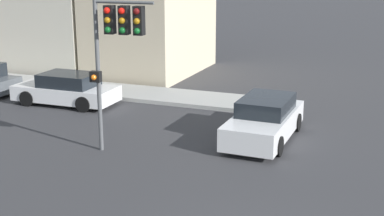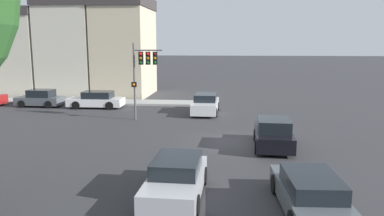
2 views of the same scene
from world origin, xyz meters
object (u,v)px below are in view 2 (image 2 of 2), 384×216
(parked_car_1, at_px, (40,99))
(crossing_car_3, at_px, (310,194))
(crossing_car_1, at_px, (206,104))
(parked_car_0, at_px, (97,100))
(crossing_car_0, at_px, (273,134))
(crossing_car_2, at_px, (176,179))
(traffic_signal, at_px, (144,65))

(parked_car_1, bearing_deg, crossing_car_3, 136.69)
(crossing_car_1, bearing_deg, parked_car_0, -98.41)
(crossing_car_0, xyz_separation_m, parked_car_0, (11.12, 13.59, -0.05))
(crossing_car_2, bearing_deg, crossing_car_1, -178.63)
(crossing_car_0, relative_size, parked_car_0, 0.91)
(traffic_signal, relative_size, parked_car_1, 1.37)
(parked_car_1, bearing_deg, parked_car_0, 179.87)
(parked_car_0, bearing_deg, traffic_signal, 137.08)
(parked_car_1, bearing_deg, crossing_car_1, 174.82)
(crossing_car_3, xyz_separation_m, parked_car_0, (18.83, 13.89, 0.03))
(traffic_signal, bearing_deg, crossing_car_1, 123.35)
(crossing_car_1, bearing_deg, crossing_car_2, 1.09)
(crossing_car_2, xyz_separation_m, parked_car_0, (18.01, 9.41, -0.01))
(traffic_signal, height_order, crossing_car_2, traffic_signal)
(crossing_car_2, relative_size, crossing_car_3, 0.91)
(crossing_car_1, relative_size, crossing_car_3, 0.98)
(crossing_car_0, bearing_deg, crossing_car_3, -175.37)
(crossing_car_3, distance_m, parked_car_0, 23.40)
(crossing_car_0, height_order, crossing_car_3, crossing_car_0)
(crossing_car_1, height_order, crossing_car_3, crossing_car_1)
(crossing_car_0, xyz_separation_m, crossing_car_2, (-6.89, 4.19, -0.05))
(traffic_signal, relative_size, crossing_car_2, 1.23)
(traffic_signal, bearing_deg, crossing_car_0, 48.84)
(crossing_car_0, bearing_deg, traffic_signal, 54.89)
(crossing_car_0, distance_m, parked_car_0, 17.56)
(traffic_signal, bearing_deg, crossing_car_2, 13.71)
(crossing_car_1, bearing_deg, crossing_car_0, 24.77)
(crossing_car_0, height_order, crossing_car_1, crossing_car_0)
(crossing_car_1, height_order, parked_car_1, crossing_car_1)
(traffic_signal, xyz_separation_m, crossing_car_0, (-6.40, -8.33, -3.20))
(traffic_signal, relative_size, crossing_car_0, 1.29)
(parked_car_0, xyz_separation_m, parked_car_1, (0.16, 5.12, 0.02))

